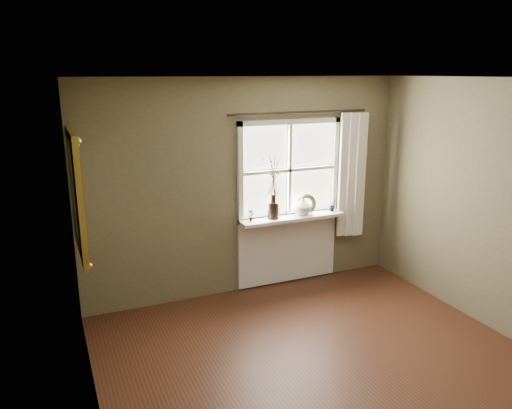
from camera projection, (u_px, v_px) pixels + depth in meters
The scene contains 15 objects.
floor at pixel (347, 388), 4.32m from camera, with size 4.50×4.50×0.00m, color #3D1F13.
ceiling at pixel (364, 79), 3.65m from camera, with size 4.50×4.50×0.00m, color silver.
wall_back at pixel (246, 187), 6.02m from camera, with size 4.00×0.10×2.60m, color brown.
wall_left at pixel (85, 289), 3.19m from camera, with size 0.10×4.50×2.60m, color brown.
window_frame at pixel (289, 170), 6.12m from camera, with size 1.36×0.06×1.24m.
window_sill at pixel (292, 218), 6.17m from camera, with size 1.36×0.26×0.04m, color silver.
window_apron at pixel (288, 248), 6.39m from camera, with size 1.36×0.04×0.88m, color silver.
dark_jug at pixel (273, 210), 6.04m from camera, with size 0.14×0.14×0.21m, color black.
cream_vase at pixel (302, 206), 6.19m from camera, with size 0.23×0.23×0.24m, color beige.
wreath at pixel (307, 206), 6.26m from camera, with size 0.26×0.26×0.06m, color #33451E.
potted_plant_left at pixel (251, 215), 5.93m from camera, with size 0.08×0.05×0.15m, color #33451E.
potted_plant_right at pixel (333, 205), 6.37m from camera, with size 0.09×0.07×0.16m, color #33451E.
curtain at pixel (351, 175), 6.39m from camera, with size 0.36×0.12×1.59m, color silver.
curtain_rod at pixel (300, 112), 5.93m from camera, with size 0.03×0.03×1.84m, color black.
gilt_mirror at pixel (76, 194), 4.66m from camera, with size 0.10×1.00×1.20m.
Camera 1 is at (-2.22, -3.14, 2.65)m, focal length 35.00 mm.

